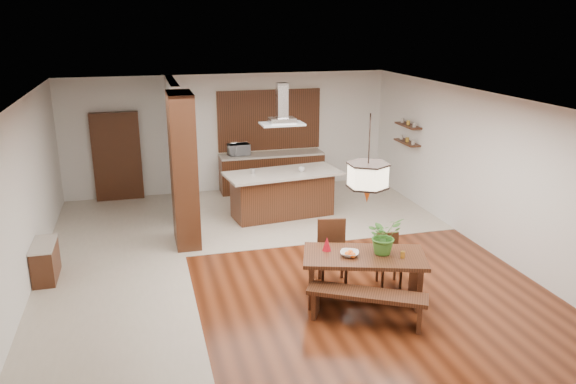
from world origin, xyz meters
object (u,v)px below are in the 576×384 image
object	(u,v)px
hallway_console	(45,261)
microwave	(239,150)
dining_table	(364,267)
foliage_plant	(384,235)
fruit_bowl	(350,254)
pendant_lantern	(369,159)
kitchen_island	(282,193)
dining_chair_left	(333,254)
dining_chair_right	(389,261)
dining_bench	(366,307)
range_hood	(282,104)
island_cup	(302,169)

from	to	relation	value
hallway_console	microwave	distance (m)	5.72
dining_table	microwave	world-z (taller)	microwave
foliage_plant	fruit_bowl	xyz separation A→B (m)	(-0.53, 0.03, -0.25)
pendant_lantern	kitchen_island	size ratio (longest dim) A/B	0.51
hallway_console	dining_chair_left	bearing A→B (deg)	-16.98
dining_chair_right	fruit_bowl	size ratio (longest dim) A/B	3.05
dining_chair_left	fruit_bowl	bearing A→B (deg)	-76.71
dining_bench	dining_chair_left	world-z (taller)	dining_chair_left
dining_chair_left	microwave	xyz separation A→B (m)	(-0.56, 5.42, 0.57)
dining_chair_right	range_hood	world-z (taller)	range_hood
pendant_lantern	fruit_bowl	world-z (taller)	pendant_lantern
dining_table	foliage_plant	world-z (taller)	foliage_plant
fruit_bowl	island_cup	xyz separation A→B (m)	(0.40, 3.93, 0.27)
pendant_lantern	island_cup	distance (m)	4.13
foliage_plant	microwave	distance (m)	6.20
range_hood	island_cup	bearing A→B (deg)	-16.60
hallway_console	pendant_lantern	world-z (taller)	pendant_lantern
hallway_console	dining_chair_right	xyz separation A→B (m)	(5.41, -1.67, 0.11)
dining_bench	microwave	distance (m)	6.80
foliage_plant	island_cup	distance (m)	3.97
dining_table	foliage_plant	bearing A→B (deg)	-2.10
kitchen_island	dining_table	bearing A→B (deg)	-93.72
microwave	foliage_plant	bearing A→B (deg)	-85.56
foliage_plant	range_hood	bearing A→B (deg)	97.39
dining_chair_left	microwave	world-z (taller)	microwave
fruit_bowl	microwave	size ratio (longest dim) A/B	0.54
range_hood	kitchen_island	bearing A→B (deg)	-90.00
kitchen_island	island_cup	xyz separation A→B (m)	(0.40, -0.11, 0.54)
dining_bench	range_hood	size ratio (longest dim) A/B	1.88
foliage_plant	microwave	bearing A→B (deg)	100.36
pendant_lantern	foliage_plant	bearing A→B (deg)	-2.10
dining_bench	range_hood	world-z (taller)	range_hood
dining_bench	microwave	xyz separation A→B (m)	(-0.61, 6.71, 0.85)
pendant_lantern	island_cup	bearing A→B (deg)	87.61
dining_table	kitchen_island	size ratio (longest dim) A/B	0.79
dining_table	dining_bench	distance (m)	0.73
dining_bench	foliage_plant	xyz separation A→B (m)	(0.50, 0.61, 0.81)
hallway_console	dining_chair_left	distance (m)	4.76
dining_bench	foliage_plant	bearing A→B (deg)	50.83
range_hood	microwave	bearing A→B (deg)	106.21
dining_bench	fruit_bowl	world-z (taller)	fruit_bowl
dining_chair_right	microwave	size ratio (longest dim) A/B	1.66
dining_table	dining_chair_right	bearing A→B (deg)	32.59
hallway_console	kitchen_island	distance (m)	5.00
dining_chair_right	fruit_bowl	distance (m)	0.99
pendant_lantern	kitchen_island	xyz separation A→B (m)	(-0.23, 4.07, -1.72)
dining_chair_right	kitchen_island	bearing A→B (deg)	110.04
dining_bench	island_cup	bearing A→B (deg)	85.38
dining_table	fruit_bowl	world-z (taller)	fruit_bowl
foliage_plant	hallway_console	bearing A→B (deg)	157.92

